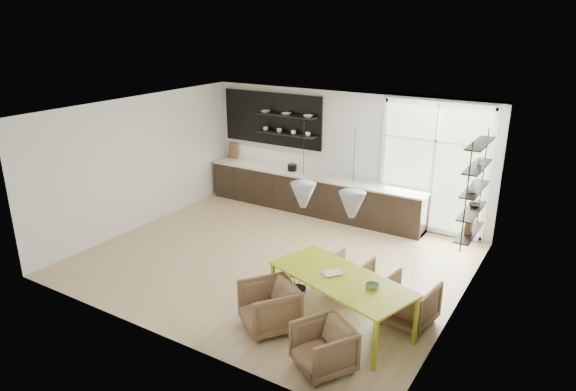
% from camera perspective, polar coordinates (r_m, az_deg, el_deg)
% --- Properties ---
extents(room, '(7.02, 6.01, 2.91)m').
position_cam_1_polar(room, '(10.19, 4.40, 1.90)').
color(room, '#CCB086').
rests_on(room, ground).
extents(kitchen_run, '(5.54, 0.69, 2.75)m').
position_cam_1_polar(kitchen_run, '(12.36, 2.47, 0.88)').
color(kitchen_run, black).
rests_on(kitchen_run, ground).
extents(right_shelving, '(0.26, 1.22, 1.90)m').
position_cam_1_polar(right_shelving, '(9.33, 19.96, 0.36)').
color(right_shelving, black).
rests_on(right_shelving, ground).
extents(dining_table, '(2.42, 1.62, 0.81)m').
position_cam_1_polar(dining_table, '(7.82, 5.90, -9.39)').
color(dining_table, '#ADB61F').
rests_on(dining_table, ground).
extents(armchair_back_left, '(0.69, 0.71, 0.61)m').
position_cam_1_polar(armchair_back_left, '(9.03, 6.94, -8.54)').
color(armchair_back_left, brown).
rests_on(armchair_back_left, ground).
extents(armchair_back_right, '(0.85, 0.87, 0.70)m').
position_cam_1_polar(armchair_back_right, '(8.24, 13.29, -11.45)').
color(armchair_back_right, brown).
rests_on(armchair_back_right, ground).
extents(armchair_front_left, '(1.10, 1.11, 0.73)m').
position_cam_1_polar(armchair_front_left, '(7.90, -2.13, -12.25)').
color(armchair_front_left, brown).
rests_on(armchair_front_left, ground).
extents(armchair_front_right, '(0.97, 0.98, 0.66)m').
position_cam_1_polar(armchair_front_right, '(7.13, 3.95, -16.50)').
color(armchair_front_right, brown).
rests_on(armchair_front_right, ground).
extents(wire_stool, '(0.30, 0.30, 0.38)m').
position_cam_1_polar(wire_stool, '(8.83, 1.06, -9.47)').
color(wire_stool, black).
rests_on(wire_stool, ground).
extents(table_book, '(0.34, 0.36, 0.03)m').
position_cam_1_polar(table_book, '(7.96, 4.60, -8.24)').
color(table_book, white).
rests_on(table_book, dining_table).
extents(table_bowl, '(0.22, 0.22, 0.06)m').
position_cam_1_polar(table_bowl, '(7.55, 9.33, -9.92)').
color(table_bowl, '#4F8348').
rests_on(table_bowl, dining_table).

